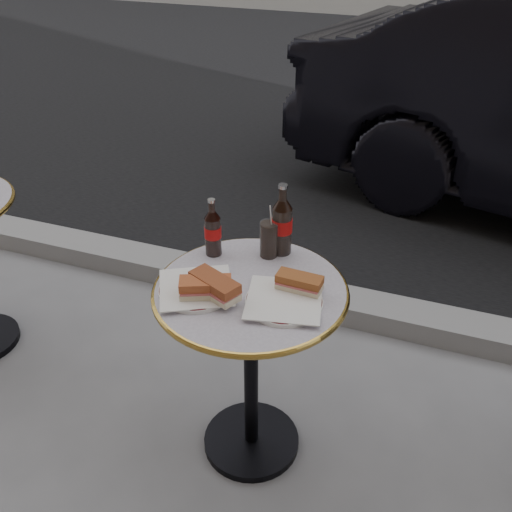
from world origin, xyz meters
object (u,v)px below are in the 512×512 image
(plate_right, at_px, (284,302))
(bistro_table, at_px, (251,373))
(plate_left, at_px, (196,290))
(cola_glass, at_px, (269,239))
(cola_bottle_right, at_px, (282,219))
(cola_bottle_left, at_px, (213,227))

(plate_right, bearing_deg, bistro_table, 161.37)
(bistro_table, relative_size, plate_left, 3.12)
(plate_right, bearing_deg, cola_glass, 118.95)
(plate_left, height_order, plate_right, same)
(cola_bottle_right, bearing_deg, bistro_table, -96.01)
(bistro_table, bearing_deg, plate_right, -18.63)
(plate_left, relative_size, cola_glass, 1.82)
(bistro_table, relative_size, cola_bottle_left, 3.51)
(bistro_table, bearing_deg, cola_bottle_left, 142.86)
(cola_bottle_right, bearing_deg, cola_glass, -131.96)
(bistro_table, height_order, plate_left, plate_left)
(bistro_table, distance_m, plate_right, 0.39)
(plate_left, distance_m, cola_glass, 0.32)
(cola_bottle_left, distance_m, cola_glass, 0.19)
(plate_right, xyz_separation_m, cola_bottle_left, (-0.31, 0.18, 0.10))
(cola_bottle_left, xyz_separation_m, cola_glass, (0.18, 0.05, -0.04))
(cola_bottle_left, xyz_separation_m, cola_bottle_right, (0.21, 0.09, 0.02))
(plate_right, distance_m, cola_bottle_left, 0.38)
(plate_right, xyz_separation_m, cola_glass, (-0.13, 0.24, 0.06))
(cola_bottle_left, bearing_deg, cola_bottle_right, 23.09)
(cola_bottle_right, bearing_deg, cola_bottle_left, -156.91)
(plate_left, distance_m, cola_bottle_left, 0.24)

